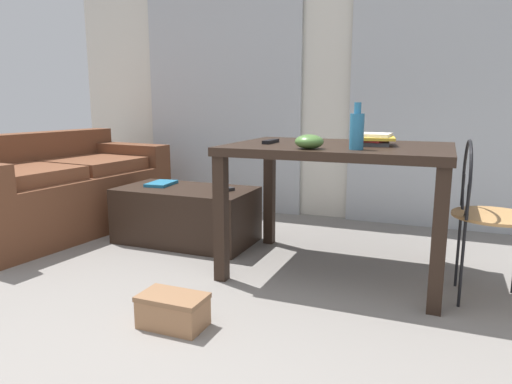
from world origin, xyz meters
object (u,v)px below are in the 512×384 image
at_px(tv_remote_on_table, 271,141).
at_px(tv_remote_primary, 224,190).
at_px(couch, 55,191).
at_px(bowl, 309,142).
at_px(wire_chair, 481,202).
at_px(book_stack, 374,139).
at_px(coffee_table, 187,215).
at_px(bottle_near, 357,130).
at_px(magazine, 161,184).
at_px(craft_table, 338,162).
at_px(scissors, 309,144).
at_px(shoebox, 173,310).

distance_m(tv_remote_on_table, tv_remote_primary, 0.63).
relative_size(couch, bowl, 11.80).
bearing_deg(wire_chair, book_stack, 162.22).
xyz_separation_m(couch, book_stack, (2.52, -0.03, 0.50)).
height_order(coffee_table, tv_remote_primary, tv_remote_primary).
bearing_deg(couch, coffee_table, 5.84).
distance_m(bottle_near, magazine, 1.70).
bearing_deg(magazine, book_stack, -12.26).
relative_size(wire_chair, bowl, 5.46).
distance_m(craft_table, scissors, 0.21).
bearing_deg(book_stack, bottle_near, -98.19).
bearing_deg(craft_table, book_stack, 17.41).
relative_size(wire_chair, scissors, 8.35).
distance_m(couch, tv_remote_on_table, 1.98).
relative_size(couch, tv_remote_primary, 12.25).
bearing_deg(shoebox, bottle_near, 47.79).
bearing_deg(craft_table, shoebox, -118.00).
bearing_deg(coffee_table, craft_table, -9.82).
xyz_separation_m(bowl, tv_remote_on_table, (-0.31, 0.25, -0.03)).
bearing_deg(coffee_table, couch, -174.16).
xyz_separation_m(coffee_table, shoebox, (0.64, -1.21, -0.13)).
xyz_separation_m(craft_table, bowl, (-0.10, -0.31, 0.14)).
xyz_separation_m(book_stack, shoebox, (-0.73, -1.07, -0.74)).
bearing_deg(shoebox, scissors, 68.93).
distance_m(magazine, shoebox, 1.57).
height_order(wire_chair, tv_remote_on_table, wire_chair).
distance_m(craft_table, wire_chair, 0.80).
bearing_deg(shoebox, coffee_table, 117.81).
distance_m(wire_chair, scissors, 0.98).
height_order(coffee_table, book_stack, book_stack).
relative_size(coffee_table, shoebox, 3.21).
bearing_deg(coffee_table, bowl, -25.48).
xyz_separation_m(book_stack, scissors, (-0.36, -0.11, -0.03)).
relative_size(coffee_table, magazine, 3.93).
relative_size(bowl, tv_remote_on_table, 0.84).
height_order(couch, craft_table, craft_table).
distance_m(tv_remote_primary, magazine, 0.57).
xyz_separation_m(coffee_table, wire_chair, (1.95, -0.33, 0.32)).
bearing_deg(craft_table, coffee_table, 170.18).
height_order(craft_table, tv_remote_on_table, tv_remote_on_table).
relative_size(bottle_near, tv_remote_on_table, 1.34).
distance_m(wire_chair, bottle_near, 0.73).
bearing_deg(shoebox, magazine, 125.05).
relative_size(scissors, tv_remote_primary, 0.68).
relative_size(wire_chair, bottle_near, 3.44).
distance_m(bowl, tv_remote_on_table, 0.41).
bearing_deg(craft_table, couch, 177.90).
relative_size(scissors, magazine, 0.40).
relative_size(couch, tv_remote_on_table, 9.94).
distance_m(wire_chair, bowl, 0.93).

